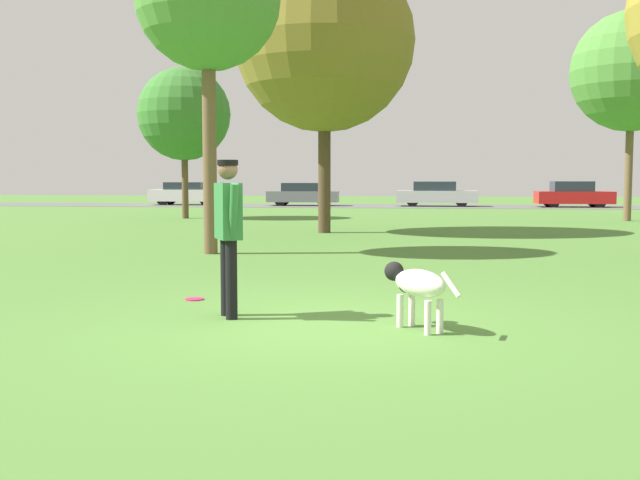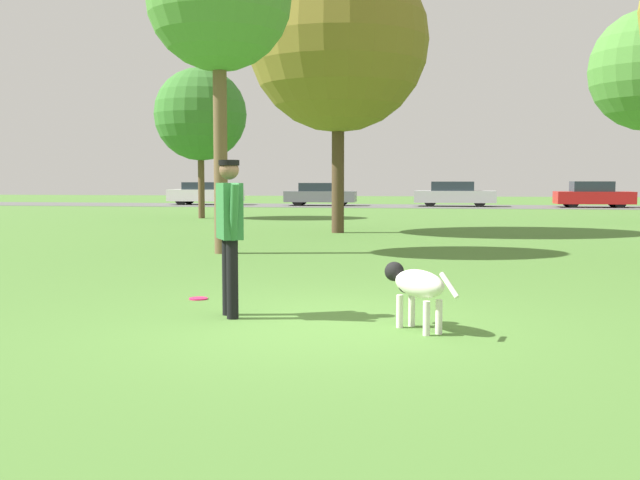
% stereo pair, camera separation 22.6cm
% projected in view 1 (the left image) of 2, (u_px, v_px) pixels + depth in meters
% --- Properties ---
extents(ground_plane, '(120.00, 120.00, 0.00)m').
position_uv_depth(ground_plane, '(312.00, 325.00, 7.96)').
color(ground_plane, '#4C7A33').
extents(far_road_strip, '(120.00, 6.00, 0.01)m').
position_uv_depth(far_road_strip, '(406.00, 206.00, 42.54)').
color(far_road_strip, '#5B5B59').
rests_on(far_road_strip, ground_plane).
extents(person, '(0.42, 0.68, 1.76)m').
position_uv_depth(person, '(228.00, 223.00, 8.31)').
color(person, black).
rests_on(person, ground_plane).
extents(dog, '(0.83, 0.98, 0.67)m').
position_uv_depth(dog, '(416.00, 285.00, 7.68)').
color(dog, silver).
rests_on(dog, ground_plane).
extents(frisbee, '(0.24, 0.24, 0.02)m').
position_uv_depth(frisbee, '(194.00, 299.00, 9.60)').
color(frisbee, '#E52366').
rests_on(frisbee, ground_plane).
extents(tree_far_right, '(4.39, 4.39, 7.67)m').
position_uv_depth(tree_far_right, '(632.00, 71.00, 27.25)').
color(tree_far_right, brown).
rests_on(tree_far_right, ground_plane).
extents(tree_far_left, '(3.62, 3.62, 5.89)m').
position_uv_depth(tree_far_left, '(184.00, 114.00, 29.16)').
color(tree_far_left, brown).
rests_on(tree_far_left, ground_plane).
extents(tree_mid_center, '(5.12, 5.12, 8.00)m').
position_uv_depth(tree_mid_center, '(324.00, 42.00, 21.18)').
color(tree_mid_center, '#4C3826').
rests_on(tree_mid_center, ground_plane).
extents(parked_car_white, '(4.38, 1.88, 1.36)m').
position_uv_depth(parked_car_white, '(187.00, 194.00, 44.64)').
color(parked_car_white, white).
rests_on(parked_car_white, ground_plane).
extents(parked_car_grey, '(4.15, 1.89, 1.32)m').
position_uv_depth(parked_car_grey, '(303.00, 194.00, 43.28)').
color(parked_car_grey, slate).
rests_on(parked_car_grey, ground_plane).
extents(parked_car_silver, '(4.52, 1.86, 1.41)m').
position_uv_depth(parked_car_silver, '(436.00, 194.00, 42.31)').
color(parked_car_silver, '#B7B7BC').
rests_on(parked_car_silver, ground_plane).
extents(parked_car_red, '(4.09, 1.94, 1.42)m').
position_uv_depth(parked_car_red, '(573.00, 195.00, 41.02)').
color(parked_car_red, red).
rests_on(parked_car_red, ground_plane).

